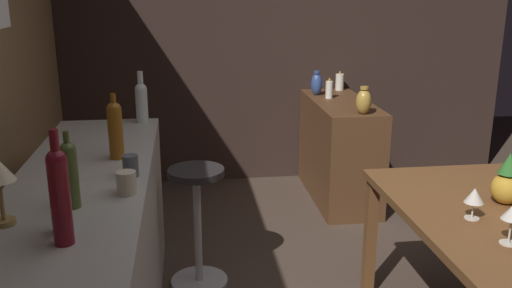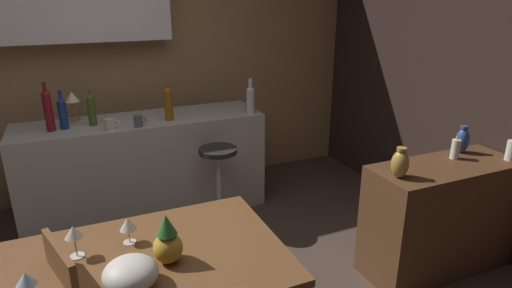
% 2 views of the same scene
% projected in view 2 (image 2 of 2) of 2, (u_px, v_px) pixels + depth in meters
% --- Properties ---
extents(wall_kitchen_back, '(5.20, 0.33, 2.60)m').
position_uv_depth(wall_kitchen_back, '(102.00, 52.00, 3.97)').
color(wall_kitchen_back, '#9E7A51').
rests_on(wall_kitchen_back, ground_plane).
extents(wall_side_right, '(0.10, 4.40, 2.60)m').
position_uv_depth(wall_side_right, '(460.00, 76.00, 3.46)').
color(wall_side_right, '#33231E').
rests_on(wall_side_right, ground_plane).
extents(dining_table, '(1.34, 0.90, 0.74)m').
position_uv_depth(dining_table, '(146.00, 275.00, 2.04)').
color(dining_table, brown).
rests_on(dining_table, ground_plane).
extents(kitchen_counter, '(2.10, 0.60, 0.90)m').
position_uv_depth(kitchen_counter, '(146.00, 167.00, 3.85)').
color(kitchen_counter, '#B2ADA3').
rests_on(kitchen_counter, ground_plane).
extents(sideboard_cabinet, '(1.10, 0.44, 0.82)m').
position_uv_depth(sideboard_cabinet, '(439.00, 217.00, 3.06)').
color(sideboard_cabinet, '#56351E').
rests_on(sideboard_cabinet, ground_plane).
extents(bar_stool, '(0.34, 0.34, 0.73)m').
position_uv_depth(bar_stool, '(219.00, 186.00, 3.62)').
color(bar_stool, '#262323').
rests_on(bar_stool, ground_plane).
extents(wine_glass_left, '(0.08, 0.08, 0.14)m').
position_uv_depth(wine_glass_left, '(128.00, 224.00, 2.12)').
color(wine_glass_left, silver).
rests_on(wine_glass_left, dining_table).
extents(wine_glass_right, '(0.08, 0.08, 0.15)m').
position_uv_depth(wine_glass_right, '(26.00, 280.00, 1.69)').
color(wine_glass_right, silver).
rests_on(wine_glass_right, dining_table).
extents(wine_glass_center, '(0.08, 0.08, 0.16)m').
position_uv_depth(wine_glass_center, '(73.00, 233.00, 2.00)').
color(wine_glass_center, silver).
rests_on(wine_glass_center, dining_table).
extents(pineapple_centerpiece, '(0.14, 0.14, 0.25)m').
position_uv_depth(pineapple_centerpiece, '(168.00, 242.00, 1.97)').
color(pineapple_centerpiece, gold).
rests_on(pineapple_centerpiece, dining_table).
extents(fruit_bowl, '(0.24, 0.24, 0.13)m').
position_uv_depth(fruit_bowl, '(131.00, 274.00, 1.80)').
color(fruit_bowl, beige).
rests_on(fruit_bowl, dining_table).
extents(wine_bottle_olive, '(0.06, 0.06, 0.30)m').
position_uv_depth(wine_bottle_olive, '(91.00, 109.00, 3.48)').
color(wine_bottle_olive, '#475623').
rests_on(wine_bottle_olive, kitchen_counter).
extents(wine_bottle_clear, '(0.07, 0.07, 0.32)m').
position_uv_depth(wine_bottle_clear, '(250.00, 98.00, 3.83)').
color(wine_bottle_clear, silver).
rests_on(wine_bottle_clear, kitchen_counter).
extents(wine_bottle_amber, '(0.07, 0.07, 0.32)m').
position_uv_depth(wine_bottle_amber, '(168.00, 103.00, 3.62)').
color(wine_bottle_amber, '#8C5114').
rests_on(wine_bottle_amber, kitchen_counter).
extents(wine_bottle_cobalt, '(0.07, 0.07, 0.31)m').
position_uv_depth(wine_bottle_cobalt, '(62.00, 112.00, 3.39)').
color(wine_bottle_cobalt, navy).
rests_on(wine_bottle_cobalt, kitchen_counter).
extents(wine_bottle_ruby, '(0.07, 0.07, 0.39)m').
position_uv_depth(wine_bottle_ruby, '(48.00, 109.00, 3.32)').
color(wine_bottle_ruby, maroon).
rests_on(wine_bottle_ruby, kitchen_counter).
extents(cup_slate, '(0.11, 0.07, 0.10)m').
position_uv_depth(cup_slate, '(138.00, 121.00, 3.47)').
color(cup_slate, '#515660').
rests_on(cup_slate, kitchen_counter).
extents(cup_cream, '(0.12, 0.08, 0.10)m').
position_uv_depth(cup_cream, '(111.00, 124.00, 3.39)').
color(cup_cream, beige).
rests_on(cup_cream, kitchen_counter).
extents(counter_lamp, '(0.12, 0.12, 0.25)m').
position_uv_depth(counter_lamp, '(72.00, 99.00, 3.60)').
color(counter_lamp, '#A58447').
rests_on(counter_lamp, kitchen_counter).
extents(pillar_candle_tall, '(0.06, 0.06, 0.17)m').
position_uv_depth(pillar_candle_tall, '(455.00, 149.00, 3.01)').
color(pillar_candle_tall, white).
rests_on(pillar_candle_tall, sideboard_cabinet).
extents(pillar_candle_short, '(0.07, 0.07, 0.17)m').
position_uv_depth(pillar_candle_short, '(512.00, 151.00, 2.98)').
color(pillar_candle_short, white).
rests_on(pillar_candle_short, sideboard_cabinet).
extents(vase_brass, '(0.11, 0.11, 0.20)m').
position_uv_depth(vase_brass, '(400.00, 164.00, 2.69)').
color(vase_brass, '#B78C38').
rests_on(vase_brass, sideboard_cabinet).
extents(vase_ceramic_blue, '(0.10, 0.10, 0.20)m').
position_uv_depth(vase_ceramic_blue, '(462.00, 140.00, 3.12)').
color(vase_ceramic_blue, '#334C8C').
rests_on(vase_ceramic_blue, sideboard_cabinet).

